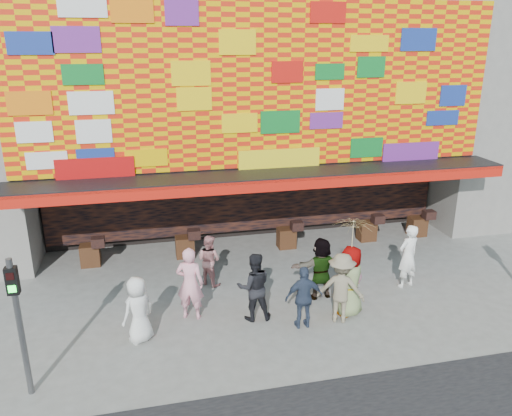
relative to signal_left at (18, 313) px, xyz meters
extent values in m
plane|color=slate|center=(6.20, 1.50, -1.86)|extent=(90.00, 90.00, 0.00)
cube|color=gray|center=(6.20, 9.50, 4.64)|extent=(15.00, 8.00, 7.00)
cube|color=black|center=(6.20, 10.50, -0.36)|extent=(15.00, 6.00, 3.00)
cube|color=gray|center=(-1.10, 6.50, -0.36)|extent=(0.40, 2.00, 3.00)
cube|color=gray|center=(13.50, 6.50, -0.36)|extent=(0.40, 2.00, 3.00)
cube|color=black|center=(6.20, 4.90, 1.14)|extent=(15.20, 1.60, 0.12)
cube|color=red|center=(6.20, 4.12, 0.99)|extent=(15.20, 0.04, 0.35)
cube|color=#EAAA00|center=(6.20, 5.46, 3.69)|extent=(14.80, 0.08, 4.90)
cube|color=black|center=(6.20, 7.35, -0.31)|extent=(14.00, 0.25, 2.50)
cylinder|color=#59595B|center=(0.00, 0.00, -0.36)|extent=(0.12, 0.12, 3.00)
cube|color=black|center=(0.00, 0.00, 0.69)|extent=(0.22, 0.18, 0.55)
cube|color=black|center=(0.00, -0.09, 0.82)|extent=(0.14, 0.02, 0.14)
cube|color=#19E533|center=(0.00, -0.09, 0.56)|extent=(0.14, 0.02, 0.14)
imported|color=white|center=(2.20, 1.43, -1.03)|extent=(0.97, 0.91, 1.66)
imported|color=#F8A0B4|center=(3.50, 2.21, -0.89)|extent=(0.83, 0.69, 1.95)
imported|color=black|center=(5.08, 1.79, -0.95)|extent=(0.92, 0.74, 1.82)
imported|color=gray|center=(7.19, 1.21, -0.94)|extent=(1.37, 1.12, 1.85)
imported|color=#313E56|center=(6.20, 1.13, -1.04)|extent=(0.97, 0.42, 1.64)
imported|color=gray|center=(7.13, 2.49, -0.98)|extent=(1.67, 0.64, 1.76)
imported|color=gray|center=(7.54, 1.44, -0.90)|extent=(1.09, 0.91, 1.91)
imported|color=white|center=(9.79, 2.56, -0.91)|extent=(0.79, 0.64, 1.89)
imported|color=tan|center=(4.23, 3.98, -1.10)|extent=(0.93, 0.93, 1.53)
imported|color=#FDEB9F|center=(7.54, 1.44, 0.32)|extent=(1.08, 1.10, 0.95)
cylinder|color=#4C3326|center=(7.54, 1.44, -0.61)|extent=(0.02, 0.02, 1.00)
camera|label=1|loc=(2.59, -9.27, 4.99)|focal=35.00mm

